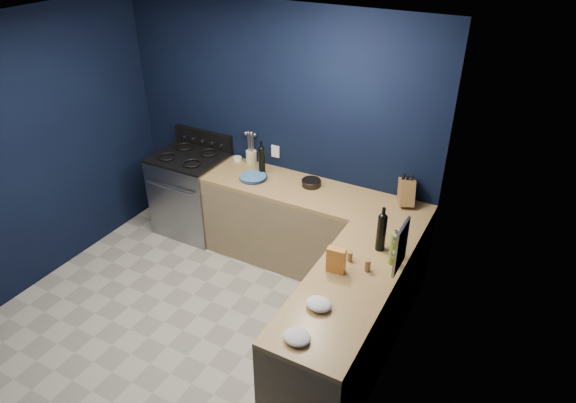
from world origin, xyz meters
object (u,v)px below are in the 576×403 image
Objects in this scene: plate_stack at (253,177)px; knife_block at (406,192)px; utensil_crock at (251,157)px; gas_range at (192,194)px; crouton_bag at (336,260)px.

knife_block reaches higher than plate_stack.
utensil_crock is at bearing 124.21° from plate_stack.
gas_range is 0.87m from utensil_crock.
crouton_bag reaches higher than gas_range.
utensil_crock is 2.04m from crouton_bag.
gas_range is at bearing 149.33° from crouton_bag.
utensil_crock is 0.69× the size of crouton_bag.
gas_range is 6.40× the size of utensil_crock.
plate_stack is 1.92× the size of utensil_crock.
plate_stack is 0.38m from utensil_crock.
plate_stack is at bearing 166.83° from knife_block.
crouton_bag reaches higher than utensil_crock.
knife_block is 1.17× the size of crouton_bag.
crouton_bag is at bearing -120.69° from knife_block.
gas_range is at bearing 162.38° from knife_block.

